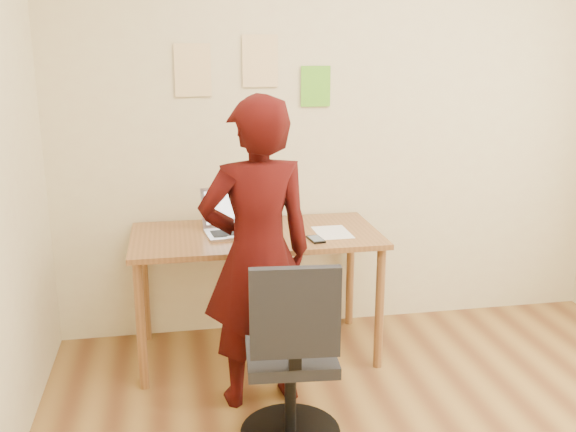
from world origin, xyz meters
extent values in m
cube|color=beige|center=(0.00, 1.77, 1.35)|extent=(3.50, 0.04, 2.70)
cube|color=brown|center=(-0.57, 1.38, 0.72)|extent=(1.40, 0.70, 0.03)
cylinder|color=brown|center=(-1.22, 1.08, 0.35)|extent=(0.05, 0.05, 0.71)
cylinder|color=brown|center=(0.08, 1.08, 0.35)|extent=(0.05, 0.05, 0.71)
cylinder|color=brown|center=(-1.22, 1.68, 0.35)|extent=(0.05, 0.05, 0.71)
cylinder|color=brown|center=(0.08, 1.68, 0.35)|extent=(0.05, 0.05, 0.71)
cube|color=#BBBBC3|center=(-0.69, 1.38, 0.75)|extent=(0.36, 0.27, 0.02)
cube|color=black|center=(-0.69, 1.38, 0.76)|extent=(0.29, 0.16, 0.00)
cube|color=#BBBBC3|center=(-0.70, 1.52, 0.87)|extent=(0.34, 0.11, 0.23)
cube|color=white|center=(-0.70, 1.52, 0.87)|extent=(0.30, 0.09, 0.18)
cube|color=white|center=(-0.14, 1.32, 0.74)|extent=(0.20, 0.28, 0.00)
cube|color=black|center=(-0.27, 1.19, 0.75)|extent=(0.09, 0.14, 0.01)
cube|color=#3F4C59|center=(-0.27, 1.19, 0.75)|extent=(0.07, 0.12, 0.00)
cube|color=#F1CC90|center=(-0.88, 1.74, 1.63)|extent=(0.21, 0.00, 0.30)
cube|color=#F1CC90|center=(-0.49, 1.74, 1.68)|extent=(0.21, 0.00, 0.30)
cube|color=#64BF2A|center=(-0.15, 1.74, 1.53)|extent=(0.18, 0.00, 0.24)
cube|color=black|center=(-0.54, 0.51, 0.42)|extent=(0.43, 0.43, 0.05)
cube|color=black|center=(-0.55, 0.32, 0.70)|extent=(0.38, 0.08, 0.40)
cube|color=black|center=(-0.55, 0.33, 0.50)|extent=(0.06, 0.04, 0.11)
cylinder|color=black|center=(-0.54, 0.51, 0.20)|extent=(0.05, 0.05, 0.40)
imported|color=#310806|center=(-0.63, 0.87, 0.78)|extent=(0.61, 0.45, 1.56)
camera|label=1|loc=(-1.02, -2.09, 1.78)|focal=40.00mm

